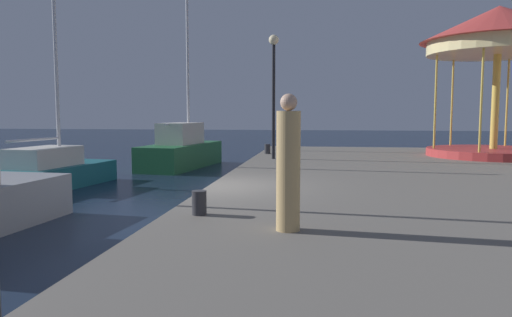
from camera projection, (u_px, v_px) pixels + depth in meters
The scene contains 8 objects.
ground_plane at pixel (209, 219), 11.24m from camera, with size 120.00×120.00×0.00m, color #162338.
sailboat_teal at pixel (46, 172), 15.79m from camera, with size 2.66×5.44×7.35m.
sailboat_green at pixel (181, 150), 21.93m from camera, with size 2.63×5.74×7.98m.
carousel at pixel (498, 44), 18.24m from camera, with size 5.72×5.72×5.69m.
lamp_post_mid_promenade at pixel (274, 75), 17.40m from camera, with size 0.36×0.36×4.47m.
bollard_center at pixel (199, 203), 7.93m from camera, with size 0.24×0.24×0.40m, color #2D2D33.
bollard_north at pixel (267, 149), 19.85m from camera, with size 0.24×0.24×0.40m, color #2D2D33.
person_near_carousel at pixel (288, 167), 6.80m from camera, with size 0.34×0.34×1.94m.
Camera 1 is at (2.57, -10.81, 2.47)m, focal length 33.87 mm.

